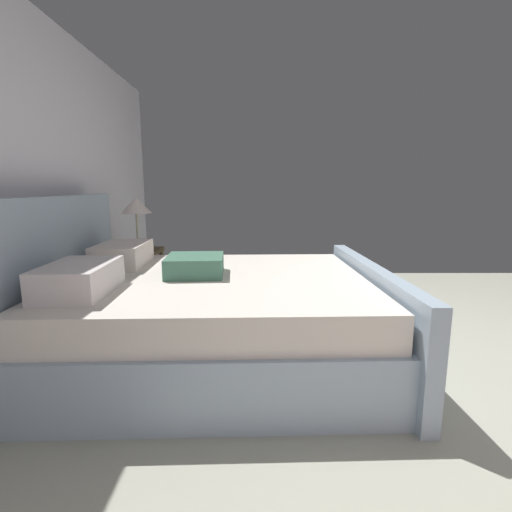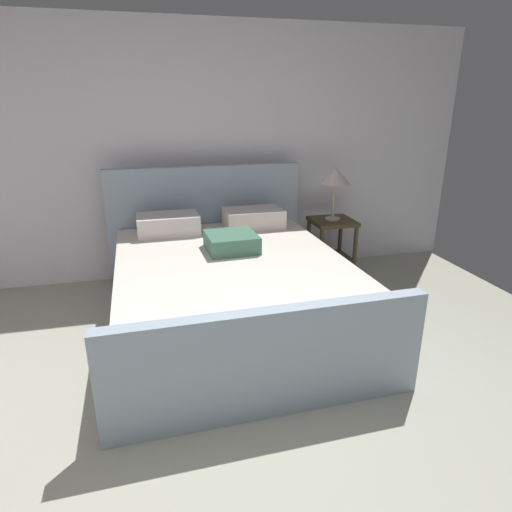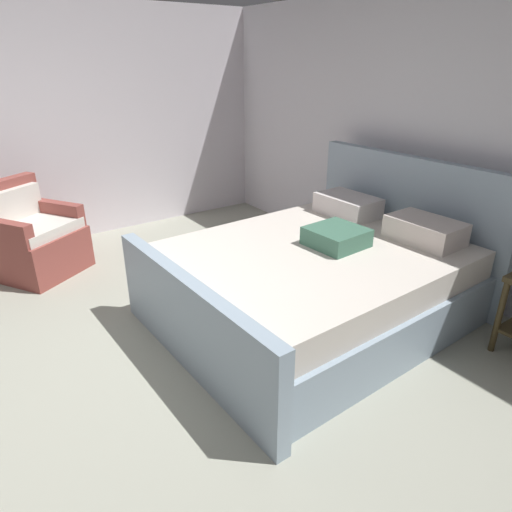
# 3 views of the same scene
# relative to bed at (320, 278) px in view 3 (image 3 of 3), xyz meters

# --- Properties ---
(ground_plane) EXTENTS (5.75, 6.09, 0.02)m
(ground_plane) POSITION_rel_bed_xyz_m (-0.08, -1.79, -0.35)
(ground_plane) COLOR #A6A796
(wall_back) EXTENTS (5.87, 0.12, 2.54)m
(wall_back) POSITION_rel_bed_xyz_m (-0.08, 1.32, 0.92)
(wall_back) COLOR white
(wall_back) RESTS_ON ground
(bed) EXTENTS (2.01, 2.39, 1.19)m
(bed) POSITION_rel_bed_xyz_m (0.00, 0.00, 0.00)
(bed) COLOR #96ABBC
(bed) RESTS_ON ground
(armchair) EXTENTS (1.00, 1.00, 0.90)m
(armchair) POSITION_rel_bed_xyz_m (-2.24, -1.72, 0.00)
(armchair) COLOR brown
(armchair) RESTS_ON ground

